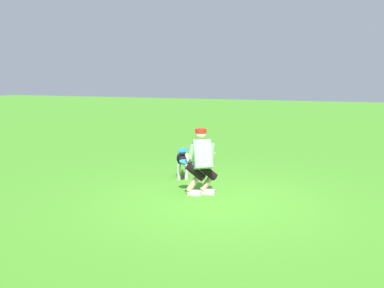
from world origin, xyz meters
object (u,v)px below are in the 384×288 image
(dog, at_px, (183,160))
(frisbee_flying, at_px, (183,150))
(frisbee_held, at_px, (186,162))
(person, at_px, (202,160))

(dog, bearing_deg, frisbee_flying, 1.19)
(frisbee_flying, bearing_deg, dog, -69.39)
(frisbee_flying, bearing_deg, frisbee_held, 114.65)
(person, xyz_separation_m, frisbee_held, (0.36, -0.13, -0.09))
(dog, bearing_deg, person, 15.39)
(dog, bearing_deg, frisbee_held, 4.15)
(person, height_order, frisbee_flying, person)
(person, relative_size, frisbee_flying, 5.81)
(frisbee_flying, relative_size, frisbee_held, 0.83)
(frisbee_flying, bearing_deg, person, 128.56)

